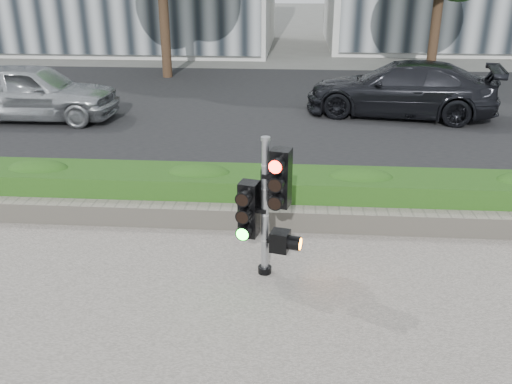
% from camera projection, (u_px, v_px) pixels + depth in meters
% --- Properties ---
extents(ground, '(120.00, 120.00, 0.00)m').
position_uv_depth(ground, '(260.00, 295.00, 6.96)').
color(ground, '#51514C').
rests_on(ground, ground).
extents(road, '(60.00, 13.00, 0.02)m').
position_uv_depth(road, '(282.00, 108.00, 16.16)').
color(road, black).
rests_on(road, ground).
extents(curb, '(60.00, 0.25, 0.12)m').
position_uv_depth(curb, '(271.00, 195.00, 9.83)').
color(curb, gray).
rests_on(curb, ground).
extents(stone_wall, '(12.00, 0.32, 0.34)m').
position_uv_depth(stone_wall, '(268.00, 218.00, 8.63)').
color(stone_wall, gray).
rests_on(stone_wall, sidewalk).
extents(hedge, '(12.00, 1.00, 0.68)m').
position_uv_depth(hedge, '(270.00, 192.00, 9.16)').
color(hedge, '#3C7223').
rests_on(hedge, sidewalk).
extents(traffic_signal, '(0.70, 0.56, 1.93)m').
position_uv_depth(traffic_signal, '(268.00, 201.00, 7.02)').
color(traffic_signal, black).
rests_on(traffic_signal, sidewalk).
extents(car_silver, '(4.53, 1.88, 1.54)m').
position_uv_depth(car_silver, '(33.00, 92.00, 14.57)').
color(car_silver, '#A0A3A7').
rests_on(car_silver, road).
extents(car_dark, '(5.45, 3.01, 1.49)m').
position_uv_depth(car_dark, '(400.00, 89.00, 15.01)').
color(car_dark, black).
rests_on(car_dark, road).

